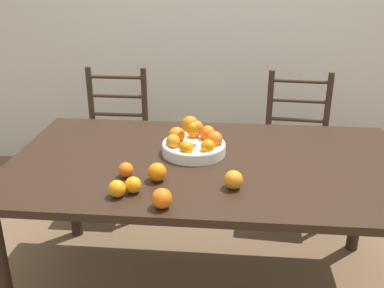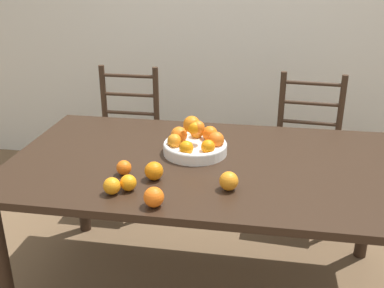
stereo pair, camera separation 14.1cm
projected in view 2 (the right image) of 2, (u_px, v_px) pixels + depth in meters
name	position (u px, v px, depth m)	size (l,w,h in m)	color
wall_back	(238.00, 6.00, 3.36)	(8.00, 0.06, 2.60)	silver
dining_table	(209.00, 176.00, 2.14)	(1.87, 1.05, 0.76)	black
fruit_bowl	(195.00, 143.00, 2.17)	(0.31, 0.31, 0.18)	white
orange_loose_0	(124.00, 168.00, 1.96)	(0.07, 0.07, 0.07)	orange
orange_loose_1	(154.00, 171.00, 1.91)	(0.08, 0.08, 0.08)	orange
orange_loose_2	(229.00, 181.00, 1.83)	(0.08, 0.08, 0.08)	orange
orange_loose_3	(154.00, 197.00, 1.71)	(0.08, 0.08, 0.08)	orange
orange_loose_4	(128.00, 183.00, 1.83)	(0.07, 0.07, 0.07)	orange
orange_loose_5	(112.00, 186.00, 1.80)	(0.07, 0.07, 0.07)	orange
chair_left	(126.00, 139.00, 3.10)	(0.42, 0.40, 0.96)	#382619
chair_right	(307.00, 151.00, 2.92)	(0.45, 0.43, 0.96)	#382619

